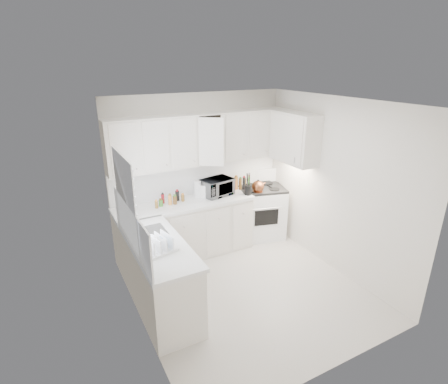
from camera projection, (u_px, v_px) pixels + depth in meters
floor at (247, 289)px, 5.01m from camera, size 3.20×3.20×0.00m
ceiling at (252, 102)px, 4.10m from camera, size 3.20×3.20×0.00m
wall_back at (199, 173)px, 5.88m from camera, size 3.00×0.00×3.00m
wall_front at (341, 264)px, 3.23m from camera, size 3.00×0.00×3.00m
wall_left at (134, 229)px, 3.89m from camera, size 0.00×3.20×3.20m
wall_right at (335, 187)px, 5.21m from camera, size 0.00×3.20×3.20m
window_blinds at (126, 198)px, 4.10m from camera, size 0.06×0.96×1.06m
lower_cabinets_back at (186, 230)px, 5.75m from camera, size 2.22×0.60×0.90m
lower_cabinets_left at (159, 278)px, 4.49m from camera, size 0.60×1.60×0.90m
countertop_back at (185, 204)px, 5.58m from camera, size 2.24×0.64×0.05m
countertop_left at (158, 245)px, 4.33m from camera, size 0.64×1.62×0.05m
backsplash_back at (199, 177)px, 5.89m from camera, size 2.98×0.02×0.55m
backsplash_left at (131, 228)px, 4.09m from camera, size 0.02×1.60×0.55m
upper_cabinets_back at (203, 163)px, 5.67m from camera, size 3.00×0.33×0.80m
upper_cabinets_right at (293, 162)px, 5.75m from camera, size 0.33×0.90×0.80m
sink at (149, 224)px, 4.57m from camera, size 0.42×0.38×0.30m
stove at (261, 205)px, 6.35m from camera, size 0.93×0.83×1.22m
tea_kettle at (258, 186)px, 5.98m from camera, size 0.30×0.27×0.24m
frying_pan at (265, 182)px, 6.44m from camera, size 0.34×0.49×0.04m
microwave at (217, 185)px, 5.81m from camera, size 0.56×0.38×0.34m
rice_cooker at (206, 189)px, 5.78m from camera, size 0.28×0.28×0.25m
paper_towel at (198, 189)px, 5.76m from camera, size 0.12×0.12×0.27m
utensil_crock at (248, 183)px, 5.83m from camera, size 0.15×0.15×0.39m
dish_rack at (157, 243)px, 4.10m from camera, size 0.47×0.39×0.23m
spice_left_0 at (154, 201)px, 5.45m from camera, size 0.06×0.06×0.13m
spice_left_1 at (160, 202)px, 5.41m from camera, size 0.06×0.06×0.13m
spice_left_2 at (163, 199)px, 5.52m from camera, size 0.06×0.06×0.13m
spice_left_3 at (170, 200)px, 5.48m from camera, size 0.06×0.06×0.13m
spice_left_4 at (172, 198)px, 5.59m from camera, size 0.06×0.06×0.13m
spice_left_5 at (179, 199)px, 5.54m from camera, size 0.06×0.06×0.13m
spice_left_6 at (181, 196)px, 5.65m from camera, size 0.06×0.06×0.13m
sauce_right_0 at (233, 184)px, 6.10m from camera, size 0.06×0.06×0.19m
sauce_right_1 at (237, 185)px, 6.08m from camera, size 0.06×0.06×0.19m
sauce_right_2 at (238, 183)px, 6.15m from camera, size 0.06×0.06×0.19m
sauce_right_3 at (243, 184)px, 6.13m from camera, size 0.06×0.06×0.19m
sauce_right_4 at (244, 182)px, 6.20m from camera, size 0.06×0.06×0.19m
sauce_right_5 at (248, 183)px, 6.18m from camera, size 0.06×0.06×0.19m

